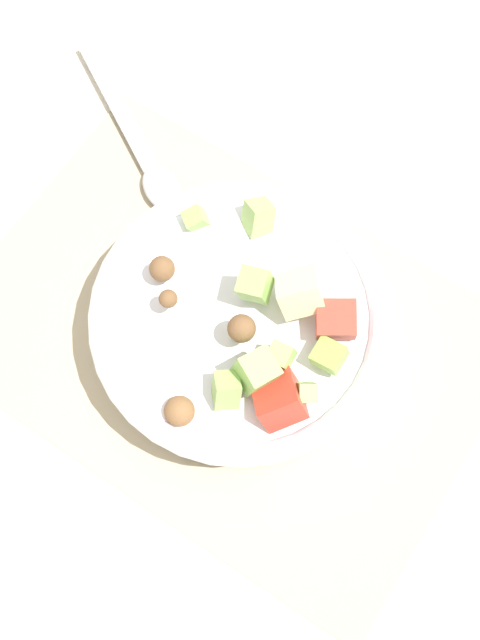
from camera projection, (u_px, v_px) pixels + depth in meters
The scene contains 4 objects.
ground_plane at pixel (226, 339), 0.75m from camera, with size 2.40×2.40×0.00m, color silver.
placemat at pixel (226, 338), 0.75m from camera, with size 0.49×0.34×0.01m, color tan.
salad_bowl at pixel (241, 324), 0.71m from camera, with size 0.27×0.27×0.11m.
serving_spoon at pixel (142, 151), 0.81m from camera, with size 0.21×0.14×0.01m.
Camera 1 is at (0.14, -0.20, 0.71)m, focal length 44.37 mm.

